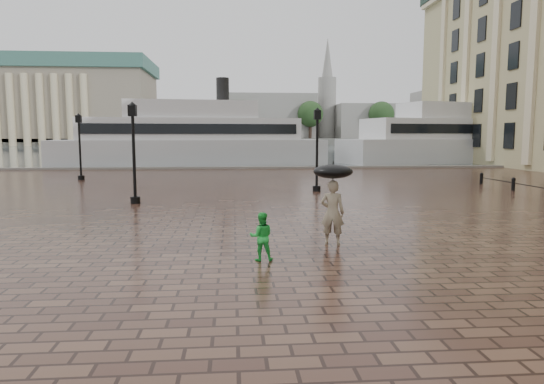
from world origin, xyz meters
The scene contains 13 objects.
ground centered at (0.00, 0.00, 0.00)m, with size 300.00×300.00×0.00m, color #361F18.
harbour_water centered at (0.00, 92.00, 0.00)m, with size 240.00×240.00×0.00m, color #4C5A5D.
quay_edge centered at (0.00, 32.00, 0.00)m, with size 80.00×0.60×0.30m, color slate.
far_shore centered at (0.00, 160.00, 1.00)m, with size 300.00×60.00×2.00m, color #4C4C47.
museum centered at (-55.00, 144.61, 13.91)m, with size 57.00×32.50×26.00m.
distant_skyline centered at (48.14, 150.00, 9.45)m, with size 102.50×22.00×33.00m.
far_trees centered at (0.00, 138.00, 9.42)m, with size 188.00×8.00×13.50m.
street_lamps centered at (-5.00, 15.33, 2.33)m, with size 15.44×12.44×4.40m.
adult_pedestrian centered at (1.19, 1.07, 0.92)m, with size 0.67×0.44×1.83m, color gray.
child_pedestrian centered at (-0.90, -0.51, 0.60)m, with size 0.58×0.45×1.20m, color green.
ferry_near centered at (-5.72, 37.61, 2.65)m, with size 27.45×9.76×8.81m.
ferry_far centered at (23.80, 40.96, 2.70)m, with size 28.13×12.60×8.97m.
umbrella centered at (1.19, 1.07, 2.07)m, with size 1.10×1.10×1.18m.
Camera 1 is at (-1.58, -12.16, 3.08)m, focal length 32.00 mm.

